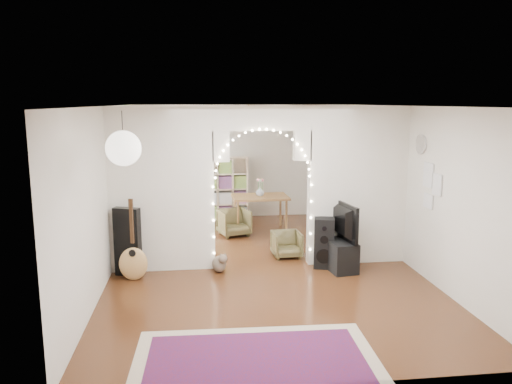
{
  "coord_description": "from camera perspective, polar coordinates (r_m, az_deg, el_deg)",
  "views": [
    {
      "loc": [
        -1.1,
        -8.15,
        2.76
      ],
      "look_at": [
        -0.06,
        0.3,
        1.22
      ],
      "focal_mm": 35.0,
      "sensor_mm": 36.0,
      "label": 1
    }
  ],
  "objects": [
    {
      "name": "ceiling",
      "position": [
        8.22,
        0.69,
        9.81
      ],
      "size": [
        5.0,
        7.5,
        0.02
      ],
      "primitive_type": "cube",
      "color": "white",
      "rests_on": "wall_back"
    },
    {
      "name": "ceiling_fan",
      "position": [
        10.22,
        -0.84,
        8.22
      ],
      "size": [
        1.1,
        1.1,
        0.3
      ],
      "primitive_type": null,
      "color": "#C08C40",
      "rests_on": "ceiling"
    },
    {
      "name": "fairy_lights",
      "position": [
        8.19,
        0.79,
        1.73
      ],
      "size": [
        1.64,
        0.04,
        1.6
      ],
      "primitive_type": null,
      "color": "#FFEABF",
      "rests_on": "divider_wall"
    },
    {
      "name": "flower_vase",
      "position": [
        10.8,
        0.47,
        0.06
      ],
      "size": [
        0.19,
        0.19,
        0.19
      ],
      "primitive_type": "imported",
      "rotation": [
        0.0,
        0.0,
        0.03
      ],
      "color": "silver",
      "rests_on": "dining_table"
    },
    {
      "name": "guitar_case",
      "position": [
        8.28,
        -14.45,
        -5.54
      ],
      "size": [
        0.45,
        0.29,
        1.11
      ],
      "primitive_type": "cube",
      "rotation": [
        0.0,
        0.0,
        -0.37
      ],
      "color": "black",
      "rests_on": "floor"
    },
    {
      "name": "dining_chair_left",
      "position": [
        10.47,
        -2.52,
        -3.49
      ],
      "size": [
        0.74,
        0.75,
        0.56
      ],
      "primitive_type": "imported",
      "rotation": [
        0.0,
        0.0,
        0.28
      ],
      "color": "brown",
      "rests_on": "floor"
    },
    {
      "name": "bookcase",
      "position": [
        11.84,
        -4.41,
        0.37
      ],
      "size": [
        1.48,
        0.75,
        1.48
      ],
      "primitive_type": "cube",
      "rotation": [
        0.0,
        0.0,
        0.29
      ],
      "color": "#C5AD8F",
      "rests_on": "floor"
    },
    {
      "name": "floor_speaker",
      "position": [
        8.51,
        7.77,
        -5.8
      ],
      "size": [
        0.39,
        0.36,
        0.85
      ],
      "rotation": [
        0.0,
        0.0,
        -0.25
      ],
      "color": "black",
      "rests_on": "floor"
    },
    {
      "name": "dining_chair_right",
      "position": [
        9.06,
        3.51,
        -5.98
      ],
      "size": [
        0.53,
        0.54,
        0.47
      ],
      "primitive_type": "imported",
      "rotation": [
        0.0,
        0.0,
        0.05
      ],
      "color": "brown",
      "rests_on": "floor"
    },
    {
      "name": "area_rug",
      "position": [
        5.53,
        0.22,
        -19.67
      ],
      "size": [
        2.73,
        2.08,
        0.02
      ],
      "primitive_type": "cube",
      "rotation": [
        0.0,
        0.0,
        -0.03
      ],
      "color": "maroon",
      "rests_on": "floor"
    },
    {
      "name": "tv",
      "position": [
        8.47,
        9.21,
        -3.22
      ],
      "size": [
        0.29,
        1.08,
        0.62
      ],
      "primitive_type": "imported",
      "rotation": [
        0.0,
        0.0,
        1.72
      ],
      "color": "black",
      "rests_on": "media_console"
    },
    {
      "name": "tabby_cat",
      "position": [
        8.31,
        -4.19,
        -8.12
      ],
      "size": [
        0.35,
        0.54,
        0.36
      ],
      "rotation": [
        0.0,
        0.0,
        0.39
      ],
      "color": "brown",
      "rests_on": "floor"
    },
    {
      "name": "window",
      "position": [
        10.12,
        -14.76,
        2.75
      ],
      "size": [
        0.04,
        1.2,
        1.4
      ],
      "primitive_type": "cube",
      "color": "white",
      "rests_on": "wall_left"
    },
    {
      "name": "paper_lantern",
      "position": [
        5.83,
        -14.91,
        4.85
      ],
      "size": [
        0.4,
        0.4,
        0.4
      ],
      "primitive_type": "sphere",
      "color": "white",
      "rests_on": "ceiling"
    },
    {
      "name": "floor",
      "position": [
        8.68,
        0.65,
        -8.32
      ],
      "size": [
        7.5,
        7.5,
        0.0
      ],
      "primitive_type": "plane",
      "color": "black",
      "rests_on": "ground"
    },
    {
      "name": "divider_wall",
      "position": [
        8.33,
        0.67,
        1.01
      ],
      "size": [
        5.0,
        0.2,
        2.7
      ],
      "color": "silver",
      "rests_on": "floor"
    },
    {
      "name": "dining_table",
      "position": [
        10.83,
        0.46,
        -0.82
      ],
      "size": [
        1.22,
        0.83,
        0.76
      ],
      "rotation": [
        0.0,
        0.0,
        0.03
      ],
      "color": "brown",
      "rests_on": "floor"
    },
    {
      "name": "wall_right",
      "position": [
        9.02,
        16.6,
        0.81
      ],
      "size": [
        0.02,
        7.5,
        2.7
      ],
      "primitive_type": "cube",
      "color": "silver",
      "rests_on": "floor"
    },
    {
      "name": "wall_clock",
      "position": [
        8.38,
        18.37,
        5.2
      ],
      "size": [
        0.03,
        0.31,
        0.31
      ],
      "primitive_type": "cylinder",
      "rotation": [
        0.0,
        1.57,
        0.0
      ],
      "color": "white",
      "rests_on": "wall_right"
    },
    {
      "name": "wall_front",
      "position": [
        4.75,
        6.78,
        -7.13
      ],
      "size": [
        5.0,
        0.02,
        2.7
      ],
      "primitive_type": "cube",
      "color": "silver",
      "rests_on": "floor"
    },
    {
      "name": "wall_left",
      "position": [
        8.39,
        -16.51,
        0.13
      ],
      "size": [
        0.02,
        7.5,
        2.7
      ],
      "primitive_type": "cube",
      "color": "silver",
      "rests_on": "floor"
    },
    {
      "name": "wall_back",
      "position": [
        12.03,
        -1.73,
        3.51
      ],
      "size": [
        5.0,
        0.02,
        2.7
      ],
      "primitive_type": "cube",
      "color": "silver",
      "rests_on": "floor"
    },
    {
      "name": "picture_frames",
      "position": [
        8.1,
        19.34,
        0.69
      ],
      "size": [
        0.02,
        0.5,
        0.7
      ],
      "primitive_type": null,
      "color": "white",
      "rests_on": "wall_right"
    },
    {
      "name": "media_console",
      "position": [
        8.61,
        9.1,
        -6.84
      ],
      "size": [
        0.54,
        1.05,
        0.5
      ],
      "primitive_type": "cube",
      "rotation": [
        0.0,
        0.0,
        0.14
      ],
      "color": "black",
      "rests_on": "floor"
    },
    {
      "name": "acoustic_guitar",
      "position": [
        8.05,
        -13.9,
        -6.52
      ],
      "size": [
        0.47,
        0.31,
        1.1
      ],
      "rotation": [
        0.0,
        0.0,
        -0.38
      ],
      "color": "#B78A49",
      "rests_on": "floor"
    }
  ]
}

